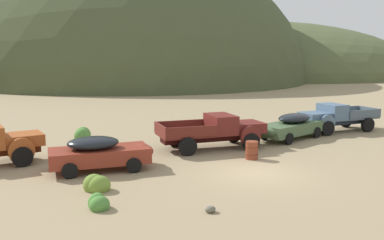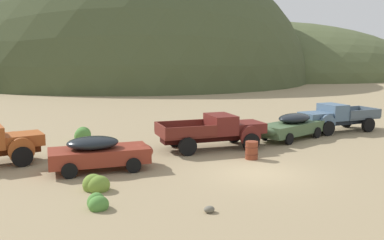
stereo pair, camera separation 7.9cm
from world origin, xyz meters
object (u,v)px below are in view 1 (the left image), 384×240
Objects in this scene: truck_oxblood at (219,131)px; car_weathered_green at (290,126)px; truck_chalk_blue at (334,117)px; car_rust_red at (102,152)px; oil_drum_by_truck at (252,150)px.

car_weathered_green is (5.14, -0.15, -0.18)m from truck_oxblood.
truck_chalk_blue is at bearing 174.03° from car_weathered_green.
truck_chalk_blue reaches higher than car_rust_red.
truck_chalk_blue is (4.39, 0.45, 0.18)m from car_weathered_green.
oil_drum_by_truck is at bearing 25.75° from truck_chalk_blue.
truck_chalk_blue is at bearing 18.68° from oil_drum_by_truck.
car_rust_red is 0.79× the size of truck_oxblood.
oil_drum_by_truck is (7.11, -1.84, -0.36)m from car_rust_red.
car_rust_red is 0.84× the size of truck_chalk_blue.
truck_chalk_blue reaches higher than oil_drum_by_truck.
oil_drum_by_truck is (-0.02, -2.93, -0.54)m from truck_oxblood.
oil_drum_by_truck is at bearing -3.39° from car_rust_red.
truck_chalk_blue is at bearing 12.85° from truck_oxblood.
truck_oxblood reaches higher than car_weathered_green.
truck_oxblood is at bearing 89.68° from oil_drum_by_truck.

